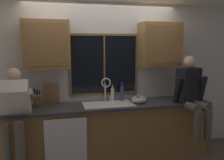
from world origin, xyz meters
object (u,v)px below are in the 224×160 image
Objects in this scene: person_standing at (13,113)px; cutting_board at (52,94)px; knife_block at (38,100)px; bottle_green_glass at (122,93)px; person_sitting_on_counter at (192,92)px; soap_dispenser at (138,100)px; mixing_bowl at (139,100)px; bottle_tall_clear at (112,94)px.

cutting_board is (0.51, 0.52, 0.13)m from person_standing.
person_standing is at bearing -134.47° from cutting_board.
person_standing reaches higher than knife_block.
person_sitting_on_counter is at bearing -23.01° from bottle_green_glass.
knife_block is 1.55m from soap_dispenser.
bottle_tall_clear is at bearing 148.45° from mixing_bowl.
person_sitting_on_counter is 5.00× the size of mixing_bowl.
soap_dispenser is 0.60× the size of bottle_green_glass.
knife_block is (-2.39, 0.33, -0.08)m from person_sitting_on_counter.
soap_dispenser is at bearing -13.70° from cutting_board.
knife_block is 1.27× the size of mixing_bowl.
person_sitting_on_counter is 3.92× the size of knife_block.
knife_block reaches higher than mixing_bowl.
cutting_board is 1.33× the size of mixing_bowl.
mixing_bowl is at bearing 164.88° from person_sitting_on_counter.
knife_block is at bearing 172.13° from person_sitting_on_counter.
knife_block is (0.30, 0.36, 0.07)m from person_standing.
knife_block is at bearing -173.98° from bottle_tall_clear.
bottle_tall_clear reaches higher than mixing_bowl.
person_sitting_on_counter reaches higher than mixing_bowl.
knife_block is at bearing 175.99° from mixing_bowl.
person_standing is at bearing -161.83° from bottle_tall_clear.
soap_dispenser is at bearing -40.30° from bottle_tall_clear.
soap_dispenser is at bearing 169.27° from person_sitting_on_counter.
knife_block is 1.58m from mixing_bowl.
bottle_green_glass reaches higher than knife_block.
bottle_tall_clear is (1.49, 0.49, 0.08)m from person_standing.
soap_dispenser is 0.67× the size of bottle_tall_clear.
bottle_green_glass is (-0.18, 0.28, 0.06)m from soap_dispenser.
person_standing is 1.72m from bottle_green_glass.
bottle_green_glass is (-1.03, 0.44, -0.05)m from person_sitting_on_counter.
bottle_green_glass is at bearing 156.99° from person_sitting_on_counter.
cutting_board is 1.37m from soap_dispenser.
cutting_board reaches higher than mixing_bowl.
mixing_bowl is at bearing -4.01° from knife_block.
bottle_green_glass is at bearing 135.22° from mixing_bowl.
bottle_tall_clear is at bearing 18.17° from person_standing.
bottle_green_glass is at bearing -2.30° from cutting_board.
knife_block is 0.27m from cutting_board.
bottle_green_glass reaches higher than mixing_bowl.
person_sitting_on_counter is 0.85m from mixing_bowl.
knife_block is 1.15× the size of bottle_tall_clear.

